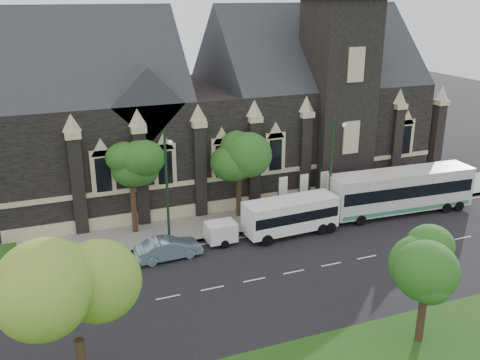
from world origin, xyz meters
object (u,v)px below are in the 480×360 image
tour_coach (401,190)px  box_trailer (221,232)px  street_lamp_near (333,163)px  sedan (168,248)px  tree_walk_left (133,164)px  street_lamp_mid (167,184)px  shuttle_bus (291,214)px  tree_park_near (79,295)px  banner_flag_center (302,189)px  car_far_red (19,268)px  banner_flag_left (281,192)px  tree_park_east (428,264)px  banner_flag_right (322,186)px  tree_walk_right (240,152)px

tour_coach → box_trailer: tour_coach is taller
street_lamp_near → sedan: street_lamp_near is taller
tree_walk_left → street_lamp_mid: (1.80, -3.61, -0.62)m
shuttle_bus → sedan: shuttle_bus is taller
street_lamp_near → tour_coach: size_ratio=0.68×
shuttle_bus → tree_park_near: bearing=-142.6°
shuttle_bus → sedan: size_ratio=1.61×
banner_flag_center → car_far_red: 23.30m
banner_flag_left → shuttle_bus: size_ratio=0.52×
tour_coach → sedan: tour_coach is taller
tree_walk_left → banner_flag_left: size_ratio=1.91×
street_lamp_near → banner_flag_left: (-3.71, 1.91, -2.73)m
tree_park_near → tree_park_east: bearing=-1.8°
banner_flag_right → banner_flag_left: bearing=180.0°
tree_walk_left → tour_coach: size_ratio=0.57×
tree_walk_right → banner_flag_right: size_ratio=1.95×
street_lamp_mid → shuttle_bus: street_lamp_mid is taller
tree_park_east → car_far_red: (-20.96, 15.52, -3.90)m
tree_walk_left → banner_flag_left: bearing=-8.0°
tree_park_near → tree_walk_left: 20.38m
tree_park_east → banner_flag_center: bearing=83.4°
tour_coach → box_trailer: (-16.72, -0.09, -1.10)m
tree_walk_right → banner_flag_right: bearing=-13.6°
banner_flag_left → tree_park_east: bearing=-90.3°
tree_park_near → sedan: (7.18, 13.99, -5.62)m
street_lamp_near → box_trailer: bearing=-174.5°
tree_park_east → street_lamp_near: (3.82, 16.42, 0.49)m
banner_flag_right → car_far_red: (-25.07, -2.80, -1.67)m
banner_flag_left → street_lamp_mid: bearing=-169.5°
tree_walk_right → banner_flag_left: (3.08, -1.71, -3.43)m
street_lamp_mid → shuttle_bus: 10.27m
car_far_red → banner_flag_center: bearing=-88.9°
banner_flag_left → shuttle_bus: banner_flag_left is taller
shuttle_bus → car_far_red: (-20.38, 0.43, -0.99)m
street_lamp_mid → car_far_red: (-10.78, -0.89, -4.40)m
banner_flag_left → street_lamp_near: bearing=-27.2°
tree_walk_right → tour_coach: tree_walk_right is taller
car_far_red → tour_coach: bearing=-95.8°
banner_flag_center → box_trailer: 9.09m
tree_walk_right → street_lamp_mid: bearing=-153.4°
tour_coach → shuttle_bus: 10.93m
tour_coach → shuttle_bus: size_ratio=1.72×
tree_walk_left → tree_park_east: bearing=-59.1°
banner_flag_center → tour_coach: bearing=-18.8°
car_far_red → banner_flag_left: bearing=-88.2°
street_lamp_near → shuttle_bus: bearing=-163.2°
street_lamp_near → banner_flag_right: bearing=81.4°
tree_park_near → street_lamp_mid: size_ratio=0.95×
tree_park_east → sedan: size_ratio=1.30×
tree_walk_right → tour_coach: 14.53m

